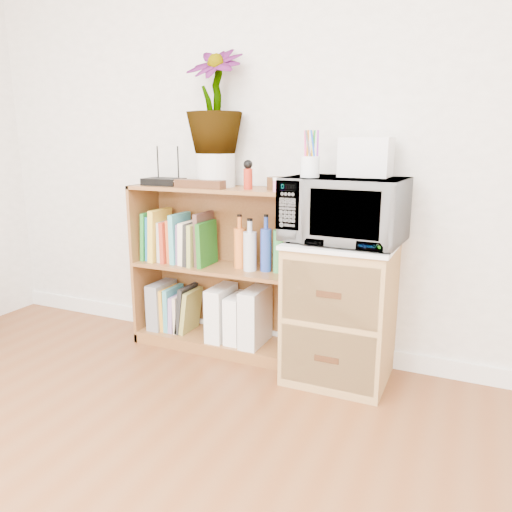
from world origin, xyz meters
The scene contains 21 objects.
skirting_board centered at (0.00, 2.24, 0.05)m, with size 4.00×0.02×0.10m, color white.
bookshelf centered at (-0.35, 2.10, 0.47)m, with size 1.00×0.30×0.95m, color brown.
wicker_unit centered at (0.40, 2.02, 0.35)m, with size 0.50×0.45×0.70m, color #9E7542.
microwave centered at (0.40, 2.02, 0.88)m, with size 0.56×0.38×0.31m, color white.
pen_cup centered at (0.24, 1.95, 1.08)m, with size 0.09×0.09×0.10m, color white.
small_appliance centered at (0.48, 2.11, 1.12)m, with size 0.23×0.20×0.19m, color white.
router centered at (-0.68, 2.08, 0.97)m, with size 0.22×0.15×0.04m, color black.
white_bowl centered at (-0.52, 2.07, 0.97)m, with size 0.13×0.13×0.03m, color white.
plant_pot centered at (-0.36, 2.12, 1.04)m, with size 0.21×0.21×0.18m, color silver.
potted_plant centered at (-0.36, 2.12, 1.41)m, with size 0.31×0.31×0.55m, color #447F32.
trinket_box centered at (-0.39, 2.00, 0.97)m, with size 0.28×0.07×0.05m, color #3A1F0F.
kokeshi_doll centered at (-0.13, 2.06, 1.00)m, with size 0.05×0.05×0.11m, color #A82514.
wooden_bowl centered at (0.02, 2.11, 0.98)m, with size 0.11×0.11×0.06m, color #3B2210.
paint_jars centered at (0.08, 2.01, 0.98)m, with size 0.10×0.04×0.05m, color #CE7283.
file_box centered at (-0.74, 2.10, 0.21)m, with size 0.08×0.23×0.28m, color gray.
magazine_holder_left centered at (-0.32, 2.09, 0.22)m, with size 0.10×0.25×0.31m, color white.
magazine_holder_mid centered at (-0.21, 2.09, 0.21)m, with size 0.09×0.22×0.27m, color white.
magazine_holder_right centered at (-0.10, 2.09, 0.23)m, with size 0.10×0.26×0.33m, color silver.
cookbooks centered at (-0.60, 2.10, 0.63)m, with size 0.43×0.20×0.31m.
liquor_bottles centered at (-0.02, 2.10, 0.65)m, with size 0.45×0.07×0.30m.
lower_books centered at (-0.61, 2.10, 0.20)m, with size 0.20×0.19×0.28m.
Camera 1 is at (0.99, -0.34, 1.21)m, focal length 35.00 mm.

